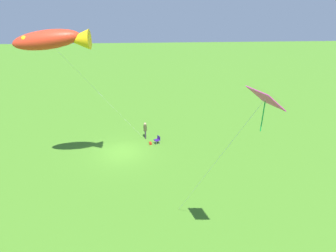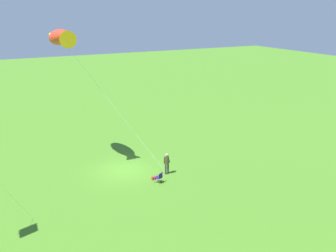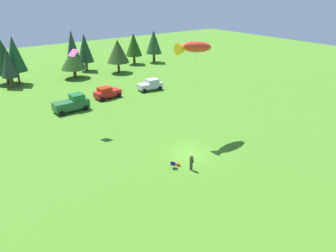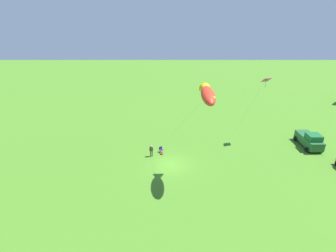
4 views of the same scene
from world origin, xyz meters
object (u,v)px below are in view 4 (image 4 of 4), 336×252
Objects in this scene: person_kite_flyer at (151,150)px; backpack_on_grass at (162,154)px; kite_large_fish at (208,94)px; kite_diamond_rainbow at (265,82)px; folding_chair at (161,149)px; truck_green_flatbed at (310,140)px.

backpack_on_grass is (-0.49, 1.38, -0.91)m from person_kite_flyer.
person_kite_flyer is 12.65m from kite_large_fish.
kite_large_fish reaches higher than kite_diamond_rainbow.
person_kite_flyer is 18.49m from kite_diamond_rainbow.
folding_chair is 13.05m from kite_large_fish.
truck_green_flatbed is at bearing 96.28° from backpack_on_grass.
truck_green_flatbed is 0.51× the size of kite_diamond_rainbow.
folding_chair is at bearing 132.75° from person_kite_flyer.
backpack_on_grass is (0.72, 0.10, -0.38)m from folding_chair.
folding_chair is at bearing -86.54° from truck_green_flatbed.
truck_green_flatbed is 0.44× the size of kite_large_fish.
kite_large_fish is 13.75m from kite_diamond_rainbow.
person_kite_flyer is 1.85m from folding_chair.
truck_green_flatbed is at bearing 96.53° from person_kite_flyer.
kite_large_fish reaches higher than person_kite_flyer.
kite_large_fish reaches higher than folding_chair.
kite_diamond_rainbow is at bearing -103.43° from truck_green_flatbed.
backpack_on_grass is at bearing -23.06° from folding_chair.
folding_chair is at bearing -172.48° from backpack_on_grass.
folding_chair is 0.16× the size of truck_green_flatbed.
backpack_on_grass is at bearing -84.62° from truck_green_flatbed.
kite_diamond_rainbow is at bearing 105.35° from backpack_on_grass.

